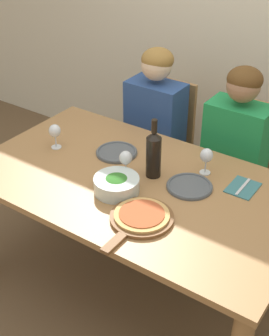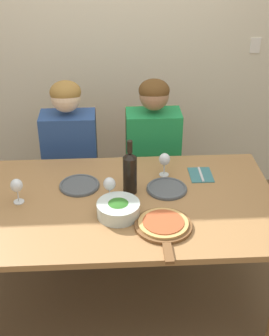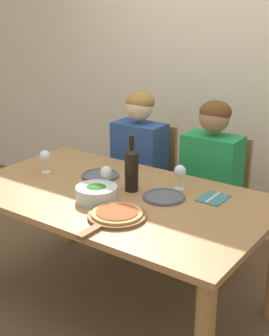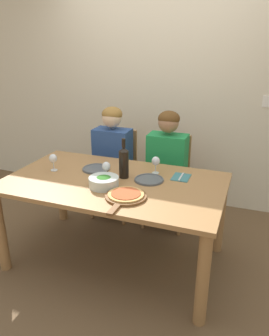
% 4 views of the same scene
% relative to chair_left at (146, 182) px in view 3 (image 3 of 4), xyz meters
% --- Properties ---
extents(ground_plane, '(40.00, 40.00, 0.00)m').
position_rel_chair_left_xyz_m(ground_plane, '(0.35, -0.84, -0.49)').
color(ground_plane, brown).
extents(back_wall, '(10.00, 0.06, 2.70)m').
position_rel_chair_left_xyz_m(back_wall, '(0.35, 0.57, 0.86)').
color(back_wall, beige).
rests_on(back_wall, ground).
extents(dining_table, '(1.78, 1.03, 0.76)m').
position_rel_chair_left_xyz_m(dining_table, '(0.35, -0.84, 0.15)').
color(dining_table, '#9E7042').
rests_on(dining_table, ground).
extents(chair_left, '(0.42, 0.42, 0.93)m').
position_rel_chair_left_xyz_m(chair_left, '(0.00, 0.00, 0.00)').
color(chair_left, '#9E7042').
rests_on(chair_left, ground).
extents(chair_right, '(0.42, 0.42, 0.93)m').
position_rel_chair_left_xyz_m(chair_right, '(0.59, 0.00, 0.00)').
color(chair_right, '#9E7042').
rests_on(chair_right, ground).
extents(person_woman, '(0.47, 0.51, 1.21)m').
position_rel_chair_left_xyz_m(person_woman, '(-0.00, -0.11, 0.23)').
color(person_woman, '#28282D').
rests_on(person_woman, ground).
extents(person_man, '(0.47, 0.51, 1.21)m').
position_rel_chair_left_xyz_m(person_man, '(0.59, -0.11, 0.23)').
color(person_man, '#28282D').
rests_on(person_man, ground).
extents(wine_bottle, '(0.08, 0.08, 0.33)m').
position_rel_chair_left_xyz_m(wine_bottle, '(0.40, -0.75, 0.40)').
color(wine_bottle, black).
rests_on(wine_bottle, dining_table).
extents(broccoli_bowl, '(0.23, 0.23, 0.09)m').
position_rel_chair_left_xyz_m(broccoli_bowl, '(0.32, -0.98, 0.31)').
color(broccoli_bowl, silver).
rests_on(broccoli_bowl, dining_table).
extents(dinner_plate_left, '(0.24, 0.24, 0.02)m').
position_rel_chair_left_xyz_m(dinner_plate_left, '(0.10, -0.67, 0.27)').
color(dinner_plate_left, '#4C5156').
rests_on(dinner_plate_left, dining_table).
extents(dinner_plate_right, '(0.24, 0.24, 0.02)m').
position_rel_chair_left_xyz_m(dinner_plate_right, '(0.62, -0.74, 0.27)').
color(dinner_plate_right, '#4C5156').
rests_on(dinner_plate_right, dining_table).
extents(pizza_on_board, '(0.30, 0.44, 0.04)m').
position_rel_chair_left_xyz_m(pizza_on_board, '(0.56, -1.10, 0.28)').
color(pizza_on_board, brown).
rests_on(pizza_on_board, dining_table).
extents(wine_glass_left, '(0.07, 0.07, 0.15)m').
position_rel_chair_left_xyz_m(wine_glass_left, '(-0.24, -0.82, 0.37)').
color(wine_glass_left, silver).
rests_on(wine_glass_left, dining_table).
extents(wine_glass_right, '(0.07, 0.07, 0.15)m').
position_rel_chair_left_xyz_m(wine_glass_right, '(0.62, -0.57, 0.37)').
color(wine_glass_right, silver).
rests_on(wine_glass_right, dining_table).
extents(wine_glass_centre, '(0.07, 0.07, 0.15)m').
position_rel_chair_left_xyz_m(wine_glass_centre, '(0.28, -0.83, 0.37)').
color(wine_glass_centre, silver).
rests_on(wine_glass_centre, dining_table).
extents(fork_on_napkin, '(0.14, 0.18, 0.01)m').
position_rel_chair_left_xyz_m(fork_on_napkin, '(0.85, -0.59, 0.27)').
color(fork_on_napkin, '#387075').
rests_on(fork_on_napkin, dining_table).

